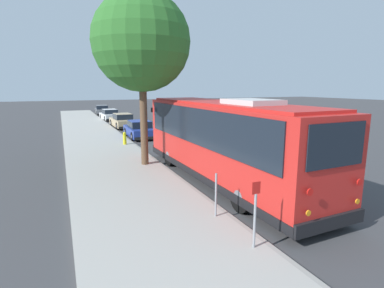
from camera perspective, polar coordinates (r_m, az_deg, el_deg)
name	(u,v)px	position (r m, az deg, el deg)	size (l,w,h in m)	color
ground_plane	(229,181)	(12.41, 7.13, -7.09)	(160.00, 160.00, 0.00)	#3D3D3F
sidewalk_slab	(132,194)	(10.98, -11.34, -9.23)	(80.00, 4.17, 0.15)	#A3A099
curb_strip	(188,186)	(11.59, -0.80, -7.93)	(80.00, 0.14, 0.15)	gray
shuttle_bus	(222,137)	(12.04, 5.74, 1.30)	(10.89, 2.84, 3.40)	red
parked_sedan_blue	(140,130)	(23.05, -9.96, 2.71)	(4.17, 1.84, 1.29)	navy
parked_sedan_tan	(123,121)	(29.04, -13.06, 4.29)	(4.51, 1.86, 1.33)	tan
parked_sedan_white	(110,115)	(36.01, -15.38, 5.35)	(4.20, 1.92, 1.26)	silver
parked_sedan_gray	(102,110)	(42.79, -16.76, 6.15)	(4.73, 1.97, 1.33)	slate
street_tree	(141,36)	(14.43, -9.78, 19.69)	(4.41, 4.41, 8.48)	brown
sign_post_near	(255,214)	(7.11, 11.91, -12.96)	(0.06, 0.22, 1.58)	gray
sign_post_far	(216,195)	(8.63, 4.58, -9.66)	(0.06, 0.06, 1.27)	gray
fire_hydrant	(125,138)	(19.69, -12.70, 1.09)	(0.22, 0.22, 0.81)	gold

